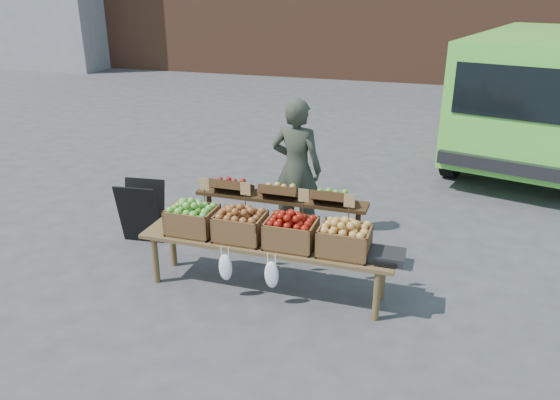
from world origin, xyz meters
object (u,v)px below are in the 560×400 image
(crate_russet_pears, at_px, (240,227))
(crate_red_apples, at_px, (291,233))
(weighing_scale, at_px, (387,256))
(back_table, at_px, (281,219))
(crate_golden_apples, at_px, (192,220))
(delivery_van, at_px, (541,100))
(chalkboard_sign, at_px, (142,212))
(display_bench, at_px, (266,266))
(crate_green_apples, at_px, (344,241))
(vendor, at_px, (296,169))

(crate_russet_pears, bearing_deg, crate_red_apples, 0.00)
(weighing_scale, bearing_deg, back_table, 151.25)
(crate_golden_apples, bearing_deg, delivery_van, 54.92)
(back_table, distance_m, weighing_scale, 1.50)
(chalkboard_sign, bearing_deg, display_bench, -25.79)
(crate_green_apples, bearing_deg, display_bench, 180.00)
(display_bench, xyz_separation_m, crate_red_apples, (0.27, 0.00, 0.42))
(crate_red_apples, bearing_deg, crate_green_apples, 0.00)
(vendor, height_order, weighing_scale, vendor)
(crate_russet_pears, height_order, weighing_scale, crate_russet_pears)
(delivery_van, relative_size, vendor, 2.84)
(back_table, height_order, crate_green_apples, back_table)
(back_table, distance_m, crate_red_apples, 0.82)
(chalkboard_sign, bearing_deg, back_table, -4.49)
(crate_green_apples, height_order, weighing_scale, crate_green_apples)
(delivery_van, distance_m, crate_golden_apples, 6.99)
(delivery_van, xyz_separation_m, display_bench, (-3.18, -5.71, -0.85))
(chalkboard_sign, height_order, crate_golden_apples, crate_golden_apples)
(crate_russet_pears, bearing_deg, vendor, 82.48)
(delivery_van, xyz_separation_m, back_table, (-3.24, -4.99, -0.62))
(crate_golden_apples, bearing_deg, crate_red_apples, 0.00)
(crate_green_apples, bearing_deg, weighing_scale, 0.00)
(chalkboard_sign, relative_size, weighing_scale, 2.35)
(back_table, relative_size, crate_green_apples, 4.20)
(back_table, relative_size, display_bench, 0.78)
(crate_green_apples, bearing_deg, delivery_van, 67.56)
(vendor, bearing_deg, weighing_scale, 137.10)
(delivery_van, relative_size, crate_green_apples, 10.16)
(crate_golden_apples, bearing_deg, vendor, 62.91)
(crate_russet_pears, relative_size, crate_green_apples, 1.00)
(back_table, bearing_deg, crate_golden_apples, -136.64)
(vendor, bearing_deg, back_table, 96.14)
(vendor, relative_size, crate_red_apples, 3.58)
(crate_green_apples, bearing_deg, crate_golden_apples, 180.00)
(crate_russet_pears, xyz_separation_m, crate_green_apples, (1.10, 0.00, 0.00))
(display_bench, relative_size, crate_golden_apples, 5.40)
(crate_red_apples, bearing_deg, display_bench, 180.00)
(vendor, distance_m, crate_russet_pears, 1.47)
(crate_golden_apples, bearing_deg, weighing_scale, 0.00)
(crate_golden_apples, relative_size, crate_russet_pears, 1.00)
(chalkboard_sign, bearing_deg, crate_russet_pears, -28.84)
(delivery_van, distance_m, crate_russet_pears, 6.69)
(vendor, distance_m, crate_green_apples, 1.72)
(crate_russet_pears, bearing_deg, crate_green_apples, 0.00)
(chalkboard_sign, height_order, crate_green_apples, crate_green_apples)
(display_bench, xyz_separation_m, crate_green_apples, (0.82, 0.00, 0.42))
(back_table, bearing_deg, chalkboard_sign, -178.22)
(back_table, bearing_deg, weighing_scale, -28.75)
(crate_red_apples, relative_size, crate_green_apples, 1.00)
(delivery_van, xyz_separation_m, crate_red_apples, (-2.91, -5.71, -0.43))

